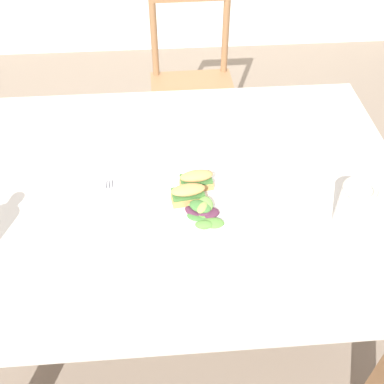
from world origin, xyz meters
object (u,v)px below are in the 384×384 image
Objects in this scene: dining_table at (179,212)px; mason_jar_iced_tea at (353,208)px; sandwich_half_front at (188,194)px; sandwich_half_back at (196,180)px; fork_on_napkin at (108,200)px; chair_wooden_far at (193,88)px; plate_lunch at (193,206)px.

dining_table is 9.76× the size of mason_jar_iced_tea.
sandwich_half_front and sandwich_half_back have the same top height.
fork_on_napkin is (-0.25, -0.03, -0.03)m from sandwich_half_back.
mason_jar_iced_tea reaches higher than sandwich_half_back.
fork_on_napkin is at bearing -107.00° from chair_wooden_far.
sandwich_half_front is 1.00× the size of sandwich_half_back.
plate_lunch is at bearing -10.46° from fork_on_napkin.
plate_lunch is (0.04, -0.09, 0.12)m from dining_table.
sandwich_half_back is 0.42m from mason_jar_iced_tea.
mason_jar_iced_tea reaches higher than dining_table.
fork_on_napkin is at bearing 169.54° from plate_lunch.
dining_table is 0.17m from sandwich_half_front.
fork_on_napkin is (-0.22, 0.03, -0.03)m from sandwich_half_front.
mason_jar_iced_tea is at bearing -22.54° from dining_table.
fork_on_napkin is at bearing -173.97° from sandwich_half_back.
dining_table is at bearing 157.46° from mason_jar_iced_tea.
chair_wooden_far is 9.00× the size of sandwich_half_front.
sandwich_half_front is at bearing 165.58° from mason_jar_iced_tea.
sandwich_half_back reaches higher than fork_on_napkin.
fork_on_napkin is (-0.23, 0.04, 0.00)m from plate_lunch.
plate_lunch is 0.08m from sandwich_half_back.
chair_wooden_far is at bearing 105.45° from mason_jar_iced_tea.
chair_wooden_far is at bearing 83.11° from dining_table.
plate_lunch is 0.04m from sandwich_half_front.
sandwich_half_back is at bearing -93.85° from chair_wooden_far.
sandwich_half_front reaches higher than fork_on_napkin.
sandwich_half_front reaches higher than plate_lunch.
sandwich_half_back is (-0.07, -1.00, 0.33)m from chair_wooden_far.
sandwich_half_front is 0.22m from fork_on_napkin.
plate_lunch is 0.41m from mason_jar_iced_tea.
sandwich_half_back is at bearing 78.06° from plate_lunch.
chair_wooden_far is 1.11m from fork_on_napkin.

